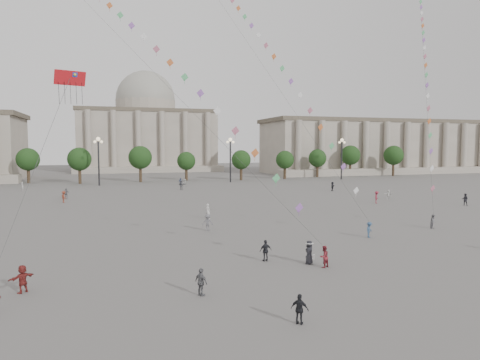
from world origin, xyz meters
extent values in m
plane|color=#54514F|center=(0.00, 0.00, 0.00)|extent=(360.00, 360.00, 0.00)
cube|color=gray|center=(75.00, 95.00, 8.00)|extent=(80.00, 22.00, 16.00)
cube|color=brown|center=(75.00, 95.00, 16.60)|extent=(81.60, 22.44, 1.20)
cube|color=gray|center=(75.00, 82.00, 1.00)|extent=(84.00, 4.00, 2.00)
cube|color=gray|center=(0.00, 130.00, 10.00)|extent=(46.00, 30.00, 20.00)
cube|color=brown|center=(0.00, 130.00, 20.60)|extent=(46.92, 30.60, 1.20)
cube|color=gray|center=(0.00, 113.00, 1.00)|extent=(48.30, 4.00, 2.00)
cylinder|color=gray|center=(0.00, 130.00, 22.50)|extent=(21.00, 21.00, 5.00)
sphere|color=gray|center=(0.00, 130.00, 25.00)|extent=(21.00, 21.00, 21.00)
cylinder|color=#35281A|center=(-30.00, 78.00, 1.76)|extent=(0.70, 0.70, 3.52)
sphere|color=#163213|center=(-30.00, 78.00, 5.44)|extent=(5.12, 5.12, 5.12)
cylinder|color=#35281A|center=(-18.00, 78.00, 1.76)|extent=(0.70, 0.70, 3.52)
sphere|color=#163213|center=(-18.00, 78.00, 5.44)|extent=(5.12, 5.12, 5.12)
cylinder|color=#35281A|center=(-6.00, 78.00, 1.76)|extent=(0.70, 0.70, 3.52)
sphere|color=#163213|center=(-6.00, 78.00, 5.44)|extent=(5.12, 5.12, 5.12)
cylinder|color=#35281A|center=(6.00, 78.00, 1.76)|extent=(0.70, 0.70, 3.52)
sphere|color=#163213|center=(6.00, 78.00, 5.44)|extent=(5.12, 5.12, 5.12)
cylinder|color=#35281A|center=(18.00, 78.00, 1.76)|extent=(0.70, 0.70, 3.52)
sphere|color=#163213|center=(18.00, 78.00, 5.44)|extent=(5.12, 5.12, 5.12)
cylinder|color=#35281A|center=(30.00, 78.00, 1.76)|extent=(0.70, 0.70, 3.52)
sphere|color=#163213|center=(30.00, 78.00, 5.44)|extent=(5.12, 5.12, 5.12)
cylinder|color=#35281A|center=(42.00, 78.00, 1.76)|extent=(0.70, 0.70, 3.52)
sphere|color=#163213|center=(42.00, 78.00, 5.44)|extent=(5.12, 5.12, 5.12)
cylinder|color=#35281A|center=(54.00, 78.00, 1.76)|extent=(0.70, 0.70, 3.52)
sphere|color=#163213|center=(54.00, 78.00, 5.44)|extent=(5.12, 5.12, 5.12)
cylinder|color=#35281A|center=(66.00, 78.00, 1.76)|extent=(0.70, 0.70, 3.52)
sphere|color=#163213|center=(66.00, 78.00, 5.44)|extent=(5.12, 5.12, 5.12)
cylinder|color=#262628|center=(-15.00, 70.00, 5.00)|extent=(0.36, 0.36, 10.00)
sphere|color=#FFE5B2|center=(-15.00, 70.00, 10.20)|extent=(0.90, 0.90, 0.90)
sphere|color=#FFE5B2|center=(-15.70, 70.00, 9.60)|extent=(0.60, 0.60, 0.60)
sphere|color=#FFE5B2|center=(-14.30, 70.00, 9.60)|extent=(0.60, 0.60, 0.60)
cylinder|color=#262628|center=(15.00, 70.00, 5.00)|extent=(0.36, 0.36, 10.00)
sphere|color=#FFE5B2|center=(15.00, 70.00, 10.20)|extent=(0.90, 0.90, 0.90)
sphere|color=#FFE5B2|center=(14.30, 70.00, 9.60)|extent=(0.60, 0.60, 0.60)
sphere|color=#FFE5B2|center=(15.70, 70.00, 9.60)|extent=(0.60, 0.60, 0.60)
cylinder|color=#262628|center=(45.00, 70.00, 5.00)|extent=(0.36, 0.36, 10.00)
sphere|color=#FFE5B2|center=(45.00, 70.00, 10.20)|extent=(0.90, 0.90, 0.90)
sphere|color=#FFE5B2|center=(44.30, 70.00, 9.60)|extent=(0.60, 0.60, 0.60)
sphere|color=#FFE5B2|center=(45.70, 70.00, 9.60)|extent=(0.60, 0.60, 0.60)
imported|color=navy|center=(2.23, 65.42, 0.81)|extent=(1.01, 0.82, 1.61)
imported|color=beige|center=(2.81, 62.61, 0.81)|extent=(1.13, 1.55, 1.62)
imported|color=#5E5D61|center=(-2.92, 13.97, 0.86)|extent=(1.22, 0.86, 1.73)
imported|color=silver|center=(31.09, 30.98, 0.78)|extent=(1.48, 0.62, 1.56)
imported|color=maroon|center=(26.30, 27.18, 0.94)|extent=(1.30, 1.38, 1.87)
imported|color=black|center=(28.73, 45.21, 0.88)|extent=(1.47, 1.58, 1.77)
imported|color=silver|center=(-29.27, 64.02, 0.80)|extent=(0.65, 0.69, 1.59)
imported|color=slate|center=(0.98, 55.92, 0.97)|extent=(1.57, 1.78, 1.95)
imported|color=silver|center=(-1.29, 21.27, 0.90)|extent=(0.74, 0.79, 1.81)
imported|color=#222228|center=(37.48, 21.56, 0.88)|extent=(1.06, 1.08, 1.76)
imported|color=slate|center=(-19.61, 46.64, 0.89)|extent=(1.10, 0.58, 1.78)
imported|color=brown|center=(-19.47, 41.85, 0.90)|extent=(1.15, 1.34, 1.80)
imported|color=black|center=(-3.57, -10.00, 0.76)|extent=(0.92, 0.86, 1.52)
imported|color=maroon|center=(-17.53, -1.06, 0.84)|extent=(1.51, 1.39, 1.68)
imported|color=#5D5D61|center=(-7.41, -4.66, 0.82)|extent=(0.83, 1.03, 1.64)
imported|color=black|center=(-1.19, 1.32, 0.82)|extent=(0.98, 0.45, 1.63)
imported|color=maroon|center=(2.26, -1.48, 0.79)|extent=(0.94, 0.84, 1.59)
imported|color=#314D6F|center=(11.20, 6.35, 0.76)|extent=(1.12, 1.04, 1.51)
imported|color=slate|center=(20.29, 8.30, 0.75)|extent=(0.90, 0.82, 1.49)
imported|color=black|center=(1.65, -0.33, 0.88)|extent=(1.00, 1.00, 1.75)
cone|color=white|center=(1.65, -0.33, 1.62)|extent=(0.52, 0.52, 0.14)
cylinder|color=white|center=(1.65, -0.33, 1.56)|extent=(0.60, 0.60, 0.02)
cube|color=white|center=(1.90, -0.48, 0.55)|extent=(0.22, 0.10, 0.35)
cube|color=red|center=(-15.05, 5.39, 13.73)|extent=(2.25, 1.17, 1.02)
cube|color=#1A8F28|center=(-15.40, 5.35, 13.98)|extent=(0.39, 0.29, 0.34)
cube|color=#213CB5|center=(-14.70, 5.35, 13.98)|extent=(0.39, 0.29, 0.34)
sphere|color=gold|center=(-15.40, 5.31, 13.98)|extent=(0.20, 0.20, 0.20)
sphere|color=gold|center=(-14.70, 5.31, 13.98)|extent=(0.20, 0.20, 0.20)
cylinder|color=#3F3F3F|center=(-16.77, 0.62, 7.67)|extent=(0.02, 0.02, 15.81)
cylinder|color=#3F3F3F|center=(-12.63, 24.64, 23.14)|extent=(0.02, 0.02, 74.09)
cube|color=#955BB6|center=(1.15, 0.45, 4.13)|extent=(0.76, 0.25, 0.76)
cube|color=#55B873|center=(0.05, 2.39, 6.24)|extent=(0.76, 0.25, 0.76)
cube|color=#CD6630|center=(-1.05, 4.32, 8.19)|extent=(0.76, 0.25, 0.76)
cube|color=#B9627A|center=(-2.16, 6.26, 10.04)|extent=(0.76, 0.25, 0.76)
cube|color=white|center=(-3.26, 8.19, 11.82)|extent=(0.76, 0.25, 0.76)
cube|color=#955BB6|center=(-4.36, 10.13, 13.55)|extent=(0.76, 0.25, 0.76)
cube|color=#55B873|center=(-5.46, 12.06, 15.24)|extent=(0.76, 0.25, 0.76)
cube|color=#CD6630|center=(-6.57, 14.00, 16.89)|extent=(0.76, 0.25, 0.76)
cube|color=#B9627A|center=(-7.67, 15.93, 18.51)|extent=(0.76, 0.25, 0.76)
cube|color=white|center=(-8.77, 17.87, 20.11)|extent=(0.76, 0.25, 0.76)
cube|color=#955BB6|center=(-9.88, 19.80, 21.68)|extent=(0.76, 0.25, 0.76)
cube|color=#55B873|center=(-10.98, 21.73, 23.23)|extent=(0.76, 0.25, 0.76)
cube|color=#CD6630|center=(-12.08, 23.67, 24.76)|extent=(0.76, 0.25, 0.76)
cylinder|color=#3F3F3F|center=(5.23, 33.42, 27.22)|extent=(0.02, 0.02, 75.63)
cube|color=white|center=(10.80, 8.16, 4.36)|extent=(0.76, 0.25, 0.76)
cube|color=#955BB6|center=(10.41, 9.96, 6.65)|extent=(0.76, 0.25, 0.76)
cube|color=#55B873|center=(10.01, 11.77, 8.77)|extent=(0.76, 0.25, 0.76)
cube|color=#CD6630|center=(9.61, 13.57, 10.78)|extent=(0.76, 0.25, 0.76)
cube|color=#B9627A|center=(9.21, 15.37, 12.72)|extent=(0.76, 0.25, 0.76)
cube|color=white|center=(8.81, 17.18, 14.60)|extent=(0.76, 0.25, 0.76)
cube|color=#955BB6|center=(8.42, 18.98, 16.43)|extent=(0.76, 0.25, 0.76)
cube|color=#55B873|center=(8.02, 20.79, 18.22)|extent=(0.76, 0.25, 0.76)
cube|color=#CD6630|center=(7.62, 22.59, 19.98)|extent=(0.76, 0.25, 0.76)
cube|color=#B9627A|center=(7.22, 24.40, 21.72)|extent=(0.76, 0.25, 0.76)
cube|color=white|center=(6.82, 26.20, 23.42)|extent=(0.76, 0.25, 0.76)
cube|color=#955BB6|center=(6.43, 28.01, 25.11)|extent=(0.76, 0.25, 0.76)
cube|color=#55B873|center=(6.03, 29.81, 26.77)|extent=(0.76, 0.25, 0.76)
cube|color=#CD6630|center=(5.63, 31.62, 28.41)|extent=(0.76, 0.25, 0.76)
cube|color=#B9627A|center=(5.23, 33.42, 30.04)|extent=(0.76, 0.25, 0.76)
cylinder|color=#3F3F3F|center=(31.30, 23.64, 19.62)|extent=(0.02, 0.02, 52.34)
cube|color=#B9627A|center=(21.29, 9.69, 4.12)|extent=(0.76, 0.25, 0.76)
cube|color=white|center=(22.29, 11.09, 6.22)|extent=(0.76, 0.25, 0.76)
cube|color=#955BB6|center=(23.29, 12.48, 8.16)|extent=(0.76, 0.25, 0.76)
cube|color=#55B873|center=(24.29, 13.88, 10.01)|extent=(0.76, 0.25, 0.76)
cube|color=#CD6630|center=(25.29, 15.27, 11.78)|extent=(0.76, 0.25, 0.76)
cube|color=#B9627A|center=(26.29, 16.67, 13.51)|extent=(0.76, 0.25, 0.76)
cube|color=white|center=(27.29, 18.06, 15.19)|extent=(0.76, 0.25, 0.76)
cube|color=#955BB6|center=(28.29, 19.46, 16.83)|extent=(0.76, 0.25, 0.76)
cube|color=#55B873|center=(29.30, 20.85, 18.45)|extent=(0.76, 0.25, 0.76)
cube|color=#CD6630|center=(30.30, 22.25, 20.04)|extent=(0.76, 0.25, 0.76)
cube|color=#B9627A|center=(31.30, 23.64, 21.60)|extent=(0.76, 0.25, 0.76)
cube|color=white|center=(32.30, 25.04, 23.14)|extent=(0.76, 0.25, 0.76)
cube|color=#955BB6|center=(33.30, 26.43, 24.67)|extent=(0.76, 0.25, 0.76)
cube|color=#55B873|center=(34.30, 27.83, 26.17)|extent=(0.76, 0.25, 0.76)
cube|color=#CD6630|center=(35.30, 29.22, 27.66)|extent=(0.76, 0.25, 0.76)
cube|color=#B9627A|center=(36.30, 30.62, 29.14)|extent=(0.76, 0.25, 0.76)
cube|color=white|center=(37.30, 32.01, 30.60)|extent=(0.76, 0.25, 0.76)
cube|color=#955BB6|center=(38.30, 33.41, 32.05)|extent=(0.76, 0.25, 0.76)
cube|color=#55B873|center=(39.30, 34.80, 33.49)|extent=(0.76, 0.25, 0.76)
camera|label=1|loc=(-12.26, -28.70, 8.79)|focal=32.00mm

